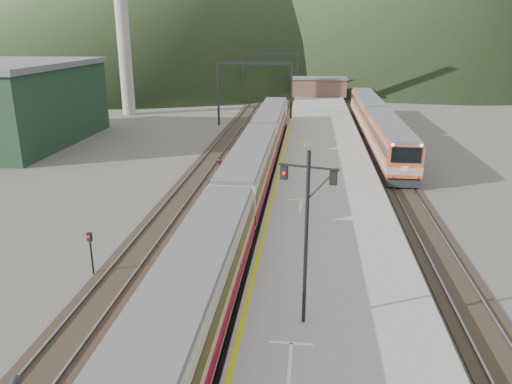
# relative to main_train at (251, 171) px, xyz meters

# --- Properties ---
(track_main) EXTENTS (2.60, 200.00, 0.23)m
(track_main) POSITION_rel_main_train_xyz_m (0.00, 13.26, -1.80)
(track_main) COLOR black
(track_main) RESTS_ON ground
(track_far) EXTENTS (2.60, 200.00, 0.23)m
(track_far) POSITION_rel_main_train_xyz_m (-5.00, 13.26, -1.80)
(track_far) COLOR black
(track_far) RESTS_ON ground
(track_second) EXTENTS (2.60, 200.00, 0.23)m
(track_second) POSITION_rel_main_train_xyz_m (11.50, 13.26, -1.80)
(track_second) COLOR black
(track_second) RESTS_ON ground
(platform) EXTENTS (8.00, 100.00, 1.00)m
(platform) POSITION_rel_main_train_xyz_m (5.60, 11.26, -1.37)
(platform) COLOR gray
(platform) RESTS_ON ground
(gantry_near) EXTENTS (9.55, 0.25, 8.00)m
(gantry_near) POSITION_rel_main_train_xyz_m (-2.85, 28.26, 3.72)
(gantry_near) COLOR black
(gantry_near) RESTS_ON ground
(gantry_far) EXTENTS (9.55, 0.25, 8.00)m
(gantry_far) POSITION_rel_main_train_xyz_m (-2.85, 53.26, 3.72)
(gantry_far) COLOR black
(gantry_far) RESTS_ON ground
(warehouse) EXTENTS (14.50, 20.50, 8.60)m
(warehouse) POSITION_rel_main_train_xyz_m (-28.00, 15.26, 2.45)
(warehouse) COLOR #17301F
(warehouse) RESTS_ON ground
(smokestack) EXTENTS (1.80, 1.80, 30.00)m
(smokestack) POSITION_rel_main_train_xyz_m (-22.00, 35.26, 13.13)
(smokestack) COLOR #9E998E
(smokestack) RESTS_ON ground
(station_shed) EXTENTS (9.40, 4.40, 3.10)m
(station_shed) POSITION_rel_main_train_xyz_m (5.60, 51.26, 0.70)
(station_shed) COLOR brown
(station_shed) RESTS_ON platform
(main_train) EXTENTS (2.68, 55.13, 3.28)m
(main_train) POSITION_rel_main_train_xyz_m (0.00, 0.00, 0.00)
(main_train) COLOR tan
(main_train) RESTS_ON track_main
(second_train) EXTENTS (2.71, 36.94, 3.31)m
(second_train) POSITION_rel_main_train_xyz_m (11.50, 20.86, 0.02)
(second_train) COLOR #C9542A
(second_train) RESTS_ON track_second
(signal_mast) EXTENTS (2.14, 0.73, 6.82)m
(signal_mast) POSITION_rel_main_train_xyz_m (4.21, -18.06, 3.30)
(signal_mast) COLOR black
(signal_mast) RESTS_ON platform
(short_signal_b) EXTENTS (0.26, 0.23, 2.27)m
(short_signal_b) POSITION_rel_main_train_xyz_m (-2.72, 2.30, -0.40)
(short_signal_b) COLOR black
(short_signal_b) RESTS_ON ground
(short_signal_c) EXTENTS (0.25, 0.20, 2.27)m
(short_signal_c) POSITION_rel_main_train_xyz_m (-6.44, -13.33, -0.40)
(short_signal_c) COLOR black
(short_signal_c) RESTS_ON ground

